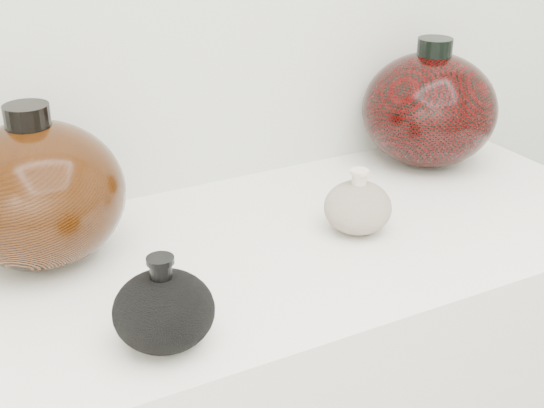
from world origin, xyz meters
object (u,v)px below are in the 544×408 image
cream_gourd_vase (358,207)px  black_gourd_vase (164,310)px  right_round_pot (429,109)px  left_round_pot (38,193)px

cream_gourd_vase → black_gourd_vase: bearing=-159.2°
black_gourd_vase → right_round_pot: bearing=26.3°
cream_gourd_vase → left_round_pot: size_ratio=0.42×
left_round_pot → cream_gourd_vase: bearing=-17.2°
black_gourd_vase → cream_gourd_vase: (0.36, 0.14, -0.01)m
black_gourd_vase → cream_gourd_vase: 0.39m
black_gourd_vase → right_round_pot: (0.63, 0.31, 0.06)m
right_round_pot → left_round_pot: bearing=-176.9°
black_gourd_vase → right_round_pot: right_round_pot is taller
left_round_pot → right_round_pot: bearing=3.1°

